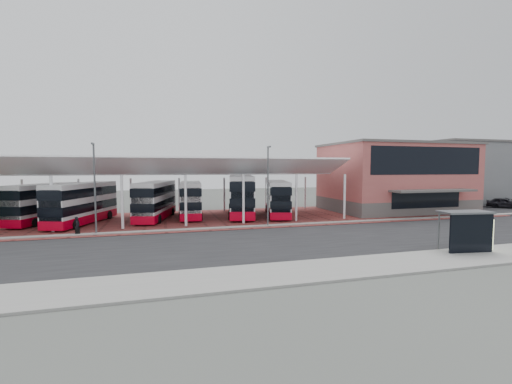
% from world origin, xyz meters
% --- Properties ---
extents(ground, '(140.00, 140.00, 0.00)m').
position_xyz_m(ground, '(0.00, 0.00, 0.00)').
color(ground, '#4C4F4A').
extents(road, '(120.00, 14.00, 0.02)m').
position_xyz_m(road, '(0.00, -1.00, 0.01)').
color(road, black).
rests_on(road, ground).
extents(forecourt, '(72.00, 16.00, 0.06)m').
position_xyz_m(forecourt, '(2.00, 13.00, 0.03)').
color(forecourt, brown).
rests_on(forecourt, ground).
extents(sidewalk, '(120.00, 4.00, 0.14)m').
position_xyz_m(sidewalk, '(0.00, -9.00, 0.07)').
color(sidewalk, gray).
rests_on(sidewalk, ground).
extents(north_kerb, '(120.00, 0.80, 0.14)m').
position_xyz_m(north_kerb, '(0.00, 6.20, 0.07)').
color(north_kerb, gray).
rests_on(north_kerb, ground).
extents(yellow_line_near, '(120.00, 0.12, 0.01)m').
position_xyz_m(yellow_line_near, '(0.00, -7.00, 0.03)').
color(yellow_line_near, orange).
rests_on(yellow_line_near, road).
extents(yellow_line_far, '(120.00, 0.12, 0.01)m').
position_xyz_m(yellow_line_far, '(0.00, -6.70, 0.03)').
color(yellow_line_far, orange).
rests_on(yellow_line_far, road).
extents(canopy, '(37.00, 11.63, 7.07)m').
position_xyz_m(canopy, '(-6.00, 13.94, 5.80)').
color(canopy, white).
rests_on(canopy, ground).
extents(terminal, '(18.40, 14.40, 9.25)m').
position_xyz_m(terminal, '(23.00, 13.92, 4.66)').
color(terminal, '#595553').
rests_on(terminal, ground).
extents(warehouse, '(30.50, 20.50, 10.25)m').
position_xyz_m(warehouse, '(48.00, 24.00, 5.15)').
color(warehouse, slate).
rests_on(warehouse, ground).
extents(lamp_west, '(0.16, 0.90, 8.07)m').
position_xyz_m(lamp_west, '(-14.00, 6.27, 4.36)').
color(lamp_west, '#515458').
rests_on(lamp_west, ground).
extents(lamp_east, '(0.16, 0.90, 8.07)m').
position_xyz_m(lamp_east, '(2.00, 6.27, 4.36)').
color(lamp_east, '#515458').
rests_on(lamp_east, ground).
extents(bus_0, '(5.54, 10.30, 4.16)m').
position_xyz_m(bus_0, '(-20.46, 15.12, 2.13)').
color(bus_0, silver).
rests_on(bus_0, forecourt).
extents(bus_1, '(5.71, 10.62, 4.29)m').
position_xyz_m(bus_1, '(-16.33, 12.84, 2.19)').
color(bus_1, silver).
rests_on(bus_1, forecourt).
extents(bus_2, '(4.87, 10.68, 4.29)m').
position_xyz_m(bus_2, '(-8.95, 14.16, 2.19)').
color(bus_2, silver).
rests_on(bus_2, forecourt).
extents(bus_3, '(3.21, 10.28, 4.17)m').
position_xyz_m(bus_3, '(-4.92, 15.10, 2.13)').
color(bus_3, silver).
rests_on(bus_3, forecourt).
extents(bus_4, '(5.14, 12.28, 4.93)m').
position_xyz_m(bus_4, '(1.13, 14.45, 2.51)').
color(bus_4, silver).
rests_on(bus_4, forecourt).
extents(bus_5, '(4.92, 10.55, 4.24)m').
position_xyz_m(bus_5, '(5.41, 13.10, 2.17)').
color(bus_5, silver).
rests_on(bus_5, forecourt).
extents(pedestrian, '(0.38, 0.58, 1.56)m').
position_xyz_m(pedestrian, '(-15.55, 6.55, 0.84)').
color(pedestrian, black).
rests_on(pedestrian, forecourt).
extents(suitcase, '(0.36, 0.26, 0.61)m').
position_xyz_m(suitcase, '(-15.53, 6.45, 0.37)').
color(suitcase, black).
rests_on(suitcase, forecourt).
extents(carpark_car_a, '(4.14, 4.42, 1.47)m').
position_xyz_m(carpark_car_a, '(39.89, 11.42, 0.82)').
color(carpark_car_a, black).
rests_on(carpark_car_a, carpark_surface).
extents(bus_shelter, '(3.63, 2.04, 2.77)m').
position_xyz_m(bus_shelter, '(12.13, -8.08, 1.87)').
color(bus_shelter, black).
rests_on(bus_shelter, sidewalk).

